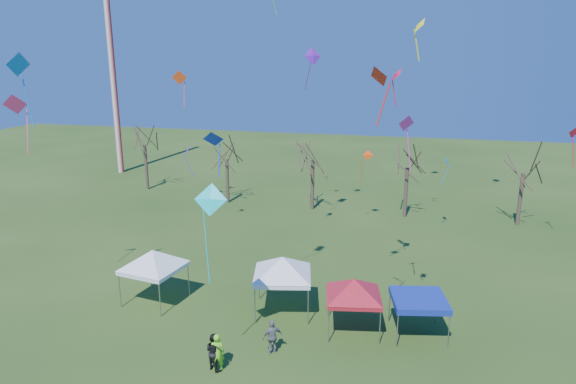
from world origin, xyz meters
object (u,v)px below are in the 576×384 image
person_dark (214,351)px  tree_4 (526,154)px  tree_0 (143,129)px  tree_3 (409,149)px  tent_white_west (153,254)px  tree_2 (313,142)px  person_green (217,352)px  tent_red (354,282)px  tent_blue (419,300)px  person_grey (272,337)px  radio_mast (112,67)px  tent_white_mid (282,261)px  tree_1 (226,143)px

person_dark → tree_4: bearing=-96.1°
tree_0 → tree_3: (26.88, -3.34, -0.41)m
tree_3 → tent_white_west: tree_3 is taller
tree_2 → person_green: bearing=-88.6°
tree_4 → tent_red: bearing=-119.5°
tree_2 → tent_white_west: bearing=-104.9°
tree_2 → person_green: size_ratio=4.47×
tree_3 → person_dark: (-7.96, -25.30, -5.19)m
tent_blue → person_grey: (-6.78, -3.36, -1.07)m
radio_mast → person_green: size_ratio=13.65×
tree_3 → tree_4: (9.32, -0.04, -0.02)m
radio_mast → tent_blue: radio_mast is taller
radio_mast → tent_blue: size_ratio=7.94×
tree_2 → tent_blue: bearing=-65.1°
person_green → tent_white_mid: bearing=-117.8°
tree_1 → tent_blue: bearing=-49.2°
radio_mast → tree_1: size_ratio=3.31×
tree_0 → person_green: tree_0 is taller
tree_1 → tent_red: 25.79m
tent_red → tree_0: bearing=136.1°
tree_2 → tent_red: bearing=-73.4°
tree_2 → person_green: 26.27m
tree_3 → tent_red: 20.82m
radio_mast → person_green: bearing=-53.4°
tree_0 → tree_2: tree_0 is taller
person_grey → person_dark: size_ratio=0.96×
radio_mast → tree_0: radio_mast is taller
tent_red → person_grey: size_ratio=2.20×
person_dark → tent_white_mid: bearing=-77.3°
radio_mast → person_dark: 45.36m
tent_white_west → person_dark: (5.81, -5.43, -2.09)m
tent_red → radio_mast: bearing=136.3°
tree_0 → person_dark: 34.78m
tent_white_west → person_green: tent_white_west is taller
tree_0 → person_green: (19.10, -28.71, -5.57)m
tree_0 → tent_white_west: tree_0 is taller
tree_4 → tent_blue: size_ratio=2.50×
tree_0 → tree_4: (36.20, -3.38, -0.43)m
tree_3 → tree_4: bearing=-0.3°
tent_blue → person_dark: bearing=-149.9°
tree_4 → person_grey: tree_4 is taller
tent_blue → tree_0: bearing=140.1°
tree_3 → person_dark: 27.03m
tree_2 → tent_white_west: 21.17m
tent_white_west → person_dark: size_ratio=2.32×
tent_white_west → person_grey: bearing=-23.9°
tree_4 → tent_white_mid: 24.95m
tree_0 → tent_red: (24.67, -23.77, -3.76)m
tree_4 → person_grey: bearing=-122.7°
tent_white_west → person_grey: 9.06m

